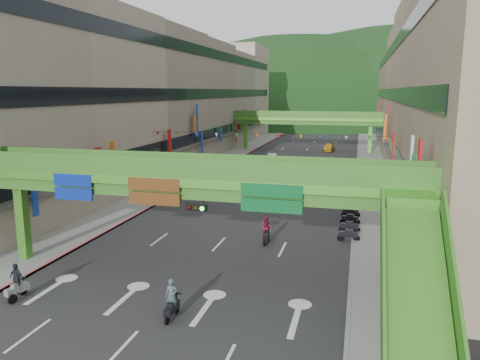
% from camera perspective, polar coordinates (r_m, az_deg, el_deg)
% --- Properties ---
extents(ground, '(320.00, 320.00, 0.00)m').
position_cam_1_polar(ground, '(22.84, -11.78, -17.06)').
color(ground, black).
rests_on(ground, ground).
extents(road_slab, '(18.00, 140.00, 0.02)m').
position_cam_1_polar(road_slab, '(69.46, 6.56, 1.96)').
color(road_slab, '#28282B').
rests_on(road_slab, ground).
extents(sidewalk_left, '(4.00, 140.00, 0.15)m').
position_cam_1_polar(sidewalk_left, '(71.74, -2.18, 2.35)').
color(sidewalk_left, gray).
rests_on(sidewalk_left, ground).
extents(sidewalk_right, '(4.00, 140.00, 0.15)m').
position_cam_1_polar(sidewalk_right, '(68.86, 15.66, 1.60)').
color(sidewalk_right, gray).
rests_on(sidewalk_right, ground).
extents(curb_left, '(0.20, 140.00, 0.18)m').
position_cam_1_polar(curb_left, '(71.22, -0.72, 2.31)').
color(curb_left, '#CC5959').
rests_on(curb_left, ground).
extents(curb_right, '(0.20, 140.00, 0.18)m').
position_cam_1_polar(curb_right, '(68.83, 14.08, 1.69)').
color(curb_right, gray).
rests_on(curb_right, ground).
extents(building_row_left, '(12.80, 95.00, 19.00)m').
position_cam_1_polar(building_row_left, '(73.63, -8.25, 9.80)').
color(building_row_left, '#9E937F').
rests_on(building_row_left, ground).
extents(building_row_right, '(12.80, 95.00, 19.00)m').
position_cam_1_polar(building_row_right, '(68.73, 22.77, 9.02)').
color(building_row_right, gray).
rests_on(building_row_right, ground).
extents(overpass_near, '(28.00, 12.27, 7.10)m').
position_cam_1_polar(overpass_near, '(25.40, -5.02, -1.48)').
color(overpass_near, '#4C9E2D').
rests_on(overpass_near, ground).
extents(overpass_far, '(28.00, 2.20, 7.10)m').
position_cam_1_polar(overpass_far, '(83.70, 8.06, 7.13)').
color(overpass_far, '#4C9E2D').
rests_on(overpass_far, ground).
extents(hill_left, '(168.00, 140.00, 112.00)m').
position_cam_1_polar(hill_left, '(179.98, 6.64, 7.34)').
color(hill_left, '#1C4419').
rests_on(hill_left, ground).
extents(hill_right, '(208.00, 176.00, 128.00)m').
position_cam_1_polar(hill_right, '(198.94, 19.03, 7.15)').
color(hill_right, '#1C4419').
rests_on(hill_right, ground).
extents(bunting_string, '(26.00, 0.36, 0.47)m').
position_cam_1_polar(bunting_string, '(49.12, 3.48, 5.36)').
color(bunting_string, black).
rests_on(bunting_string, ground).
extents(scooter_rider_near, '(0.60, 1.60, 1.98)m').
position_cam_1_polar(scooter_rider_near, '(22.86, -8.34, -14.36)').
color(scooter_rider_near, black).
rests_on(scooter_rider_near, ground).
extents(scooter_rider_mid, '(0.84, 1.60, 1.96)m').
position_cam_1_polar(scooter_rider_mid, '(33.01, 3.25, -6.10)').
color(scooter_rider_mid, black).
rests_on(scooter_rider_mid, ground).
extents(scooter_rider_left, '(1.00, 1.58, 1.95)m').
position_cam_1_polar(scooter_rider_left, '(27.09, -25.58, -11.11)').
color(scooter_rider_left, gray).
rests_on(scooter_rider_left, ground).
extents(scooter_rider_far, '(0.82, 1.59, 1.86)m').
position_cam_1_polar(scooter_rider_far, '(54.50, 2.41, 0.56)').
color(scooter_rider_far, maroon).
rests_on(scooter_rider_far, ground).
extents(parked_scooter_row, '(1.60, 7.19, 1.08)m').
position_cam_1_polar(parked_scooter_row, '(37.58, 13.24, -5.04)').
color(parked_scooter_row, black).
rests_on(parked_scooter_row, ground).
extents(car_silver, '(1.62, 3.90, 1.25)m').
position_cam_1_polar(car_silver, '(71.25, 3.97, 2.72)').
color(car_silver, '#A0A2A7').
rests_on(car_silver, ground).
extents(car_yellow, '(1.95, 4.43, 1.48)m').
position_cam_1_polar(car_yellow, '(84.96, 10.76, 3.94)').
color(car_yellow, gold).
rests_on(car_yellow, ground).
extents(pedestrian_red, '(0.90, 0.81, 1.51)m').
position_cam_1_polar(pedestrian_red, '(49.76, 14.73, -0.96)').
color(pedestrian_red, '#B8391B').
rests_on(pedestrian_red, ground).
extents(pedestrian_dark, '(0.98, 0.75, 1.55)m').
position_cam_1_polar(pedestrian_dark, '(49.61, 17.07, -1.10)').
color(pedestrian_dark, '#23252B').
rests_on(pedestrian_dark, ground).
extents(pedestrian_blue, '(0.92, 0.65, 1.85)m').
position_cam_1_polar(pedestrian_blue, '(33.70, 18.92, -6.47)').
color(pedestrian_blue, '#2A2E4C').
rests_on(pedestrian_blue, ground).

